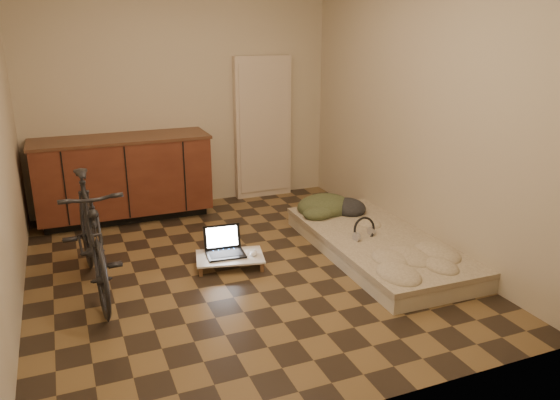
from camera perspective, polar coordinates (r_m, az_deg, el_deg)
name	(u,v)px	position (r m, az deg, el deg)	size (l,w,h in m)	color
room_shell	(236,121)	(4.47, -4.58, 8.20)	(3.50, 4.00, 2.60)	brown
cabinets	(124,178)	(6.14, -16.02, 2.27)	(1.84, 0.62, 0.91)	black
appliance_panel	(263,128)	(6.66, -1.82, 7.54)	(0.70, 0.10, 1.70)	beige
bicycle	(91,230)	(4.51, -19.18, -2.97)	(0.47, 1.61, 1.04)	black
futon	(379,245)	(5.18, 10.29, -4.61)	(1.04, 2.11, 0.18)	beige
clothing_pile	(331,200)	(5.71, 5.36, 0.04)	(0.62, 0.52, 0.25)	#3B4327
headphones	(364,229)	(5.05, 8.81, -2.97)	(0.26, 0.24, 0.17)	black
lap_desk	(230,257)	(4.87, -5.26, -5.96)	(0.65, 0.50, 0.10)	brown
laptop	(224,248)	(4.90, -5.83, -5.01)	(0.36, 0.33, 0.23)	black
mouse	(254,253)	(4.85, -2.77, -5.57)	(0.06, 0.11, 0.04)	white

